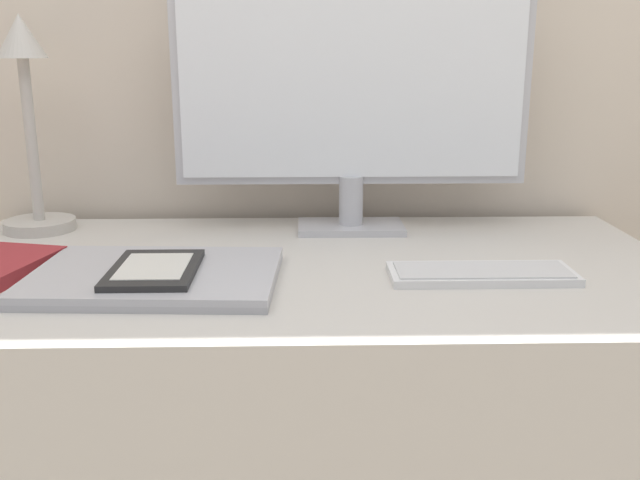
% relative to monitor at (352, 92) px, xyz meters
% --- Properties ---
extents(desk, '(1.17, 0.63, 0.73)m').
position_rel_monitor_xyz_m(desk, '(-0.09, -0.22, -0.62)').
color(desk, beige).
rests_on(desk, ground_plane).
extents(monitor, '(0.63, 0.11, 0.45)m').
position_rel_monitor_xyz_m(monitor, '(0.00, 0.00, 0.00)').
color(monitor, '#B7B7BC').
rests_on(monitor, desk).
extents(keyboard, '(0.27, 0.10, 0.01)m').
position_rel_monitor_xyz_m(keyboard, '(0.17, -0.29, -0.24)').
color(keyboard, silver).
rests_on(keyboard, desk).
extents(laptop, '(0.35, 0.27, 0.02)m').
position_rel_monitor_xyz_m(laptop, '(-0.30, -0.30, -0.24)').
color(laptop, '#A3A3A8').
rests_on(laptop, desk).
extents(ereader, '(0.12, 0.17, 0.01)m').
position_rel_monitor_xyz_m(ereader, '(-0.30, -0.31, -0.23)').
color(ereader, black).
rests_on(ereader, laptop).
extents(desk_lamp, '(0.13, 0.13, 0.38)m').
position_rel_monitor_xyz_m(desk_lamp, '(-0.57, 0.01, -0.04)').
color(desk_lamp, '#BCB7AD').
rests_on(desk_lamp, desk).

